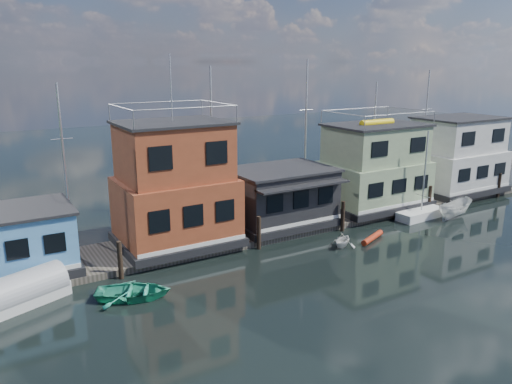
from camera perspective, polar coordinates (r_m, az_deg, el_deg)
ground at (r=28.47m, az=17.27°, el=-10.49°), size 160.00×160.00×0.00m
dock at (r=36.81m, az=3.43°, el=-3.71°), size 48.00×5.00×0.40m
houseboat_blue at (r=30.48m, az=-25.97°, el=-5.19°), size 6.40×4.90×3.66m
houseboat_red at (r=31.91m, az=-9.23°, el=0.54°), size 7.40×5.90×11.86m
houseboat_dark at (r=35.89m, az=2.84°, el=-0.48°), size 7.40×6.10×4.06m
houseboat_green at (r=41.17m, az=13.37°, el=2.72°), size 8.40×5.90×7.03m
houseboat_white at (r=48.57m, az=21.95°, el=3.82°), size 8.40×5.90×6.66m
pilings at (r=34.18m, az=5.61°, el=-3.63°), size 42.28×0.28×2.20m
background_masts at (r=43.04m, az=4.34°, el=6.29°), size 36.40×0.16×12.00m
tarp_runabout at (r=27.85m, az=-25.28°, el=-10.34°), size 4.80×3.27×1.82m
dinghy_white at (r=33.28m, az=9.87°, el=-5.38°), size 2.45×2.33×1.00m
dinghy_teal at (r=26.77m, az=-13.83°, el=-10.98°), size 4.62×4.11×0.79m
motorboat at (r=41.61m, az=21.77°, el=-1.84°), size 3.85×1.82×1.43m
day_sailer at (r=40.77m, az=18.35°, el=-2.31°), size 4.38×1.68×6.79m
red_kayak at (r=34.94m, az=13.16°, el=-5.10°), size 2.66×1.43×0.40m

